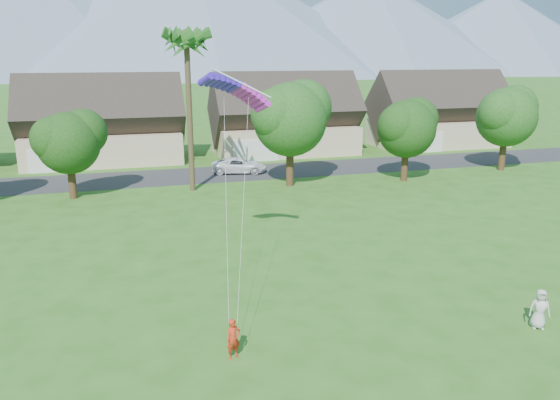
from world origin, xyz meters
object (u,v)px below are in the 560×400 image
object	(u,v)px
parked_car	(239,165)
parafoil_kite	(236,88)
kite_flyer	(233,339)
watcher	(540,309)

from	to	relation	value
parked_car	parafoil_kite	xyz separation A→B (m)	(-4.67, -22.43, 8.33)
kite_flyer	watcher	size ratio (longest dim) A/B	0.92
kite_flyer	parked_car	world-z (taller)	kite_flyer
kite_flyer	watcher	xyz separation A→B (m)	(12.10, -1.14, 0.07)
watcher	parafoil_kite	xyz separation A→B (m)	(-10.07, 9.72, 8.20)
watcher	parked_car	bearing A→B (deg)	125.56
parked_car	parafoil_kite	size ratio (longest dim) A/B	1.37
kite_flyer	parafoil_kite	distance (m)	12.09
watcher	parked_car	world-z (taller)	watcher
kite_flyer	parafoil_kite	size ratio (longest dim) A/B	0.41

